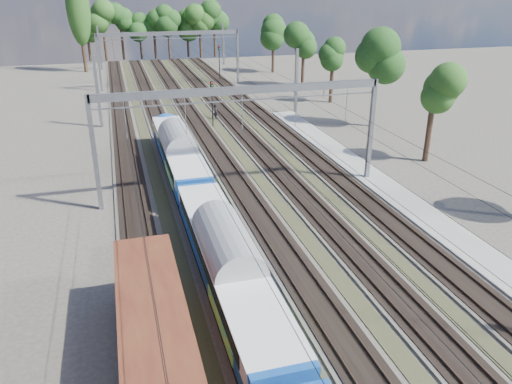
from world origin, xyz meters
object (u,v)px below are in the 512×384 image
object	(u,v)px
emu_train	(229,260)
freight_boxcar	(156,345)
signal_near	(212,98)
signal_far	(219,59)
worker	(216,112)

from	to	relation	value
emu_train	freight_boxcar	bearing A→B (deg)	-128.77
freight_boxcar	signal_near	bearing A→B (deg)	75.51
emu_train	signal_far	xyz separation A→B (m)	(13.52, 66.06, 1.37)
worker	emu_train	bearing A→B (deg)	-174.31
freight_boxcar	signal_near	size ratio (longest dim) A/B	2.56
emu_train	worker	xyz separation A→B (m)	(7.28, 39.23, -1.50)
emu_train	signal_near	xyz separation A→B (m)	(6.23, 35.92, 0.98)
freight_boxcar	signal_near	distance (m)	42.91
worker	signal_far	bearing A→B (deg)	3.09
emu_train	freight_boxcar	distance (m)	7.19
freight_boxcar	worker	bearing A→B (deg)	75.28
emu_train	freight_boxcar	world-z (taller)	emu_train
signal_near	signal_far	bearing A→B (deg)	54.06
signal_far	freight_boxcar	bearing A→B (deg)	-114.41
freight_boxcar	signal_near	world-z (taller)	signal_near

